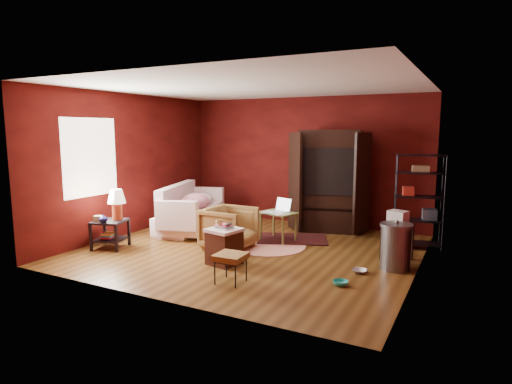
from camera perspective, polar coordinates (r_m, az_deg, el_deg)
room at (r=7.33m, az=-1.05°, el=2.92°), size 5.54×5.04×2.84m
sofa at (r=9.11m, az=-8.70°, el=-2.64°), size 0.80×1.98×0.75m
armchair at (r=7.56m, az=-3.60°, el=-4.55°), size 0.77×0.81×0.82m
pet_bowl_steel at (r=6.55m, az=13.69°, el=-9.51°), size 0.23×0.07×0.22m
pet_bowl_turquoise at (r=6.00m, az=11.21°, el=-11.18°), size 0.22×0.15×0.21m
vase at (r=7.83m, az=-19.69°, el=-3.34°), size 0.16×0.17×0.15m
mug at (r=6.63m, az=-4.93°, el=-3.94°), size 0.13×0.11×0.11m
side_table at (r=7.99m, az=-18.48°, el=-2.66°), size 0.67×0.67×1.05m
sofa_cushions at (r=9.04m, az=-8.79°, el=-2.39°), size 1.40×2.23×0.87m
hamper at (r=6.74m, az=-4.25°, el=-7.14°), size 0.55×0.55×0.65m
footstool at (r=5.93m, az=-3.41°, el=-8.75°), size 0.41×0.41×0.41m
rug_round at (r=7.80m, az=1.67°, el=-7.20°), size 1.35×1.35×0.01m
rug_oriental at (r=8.29m, az=4.86°, el=-6.21°), size 1.54×1.31×0.01m
laptop_desk at (r=8.08m, az=3.02°, el=-3.09°), size 0.75×0.65×0.80m
tv_armoire at (r=8.91m, az=9.69°, el=1.74°), size 1.60×1.11×2.09m
wire_shelving at (r=8.02m, az=20.99°, el=-0.66°), size 0.87×0.52×1.67m
small_stand at (r=7.25m, az=18.37°, el=-3.97°), size 0.51×0.51×0.81m
trash_can at (r=6.80m, az=18.13°, el=-6.89°), size 0.55×0.55×0.76m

